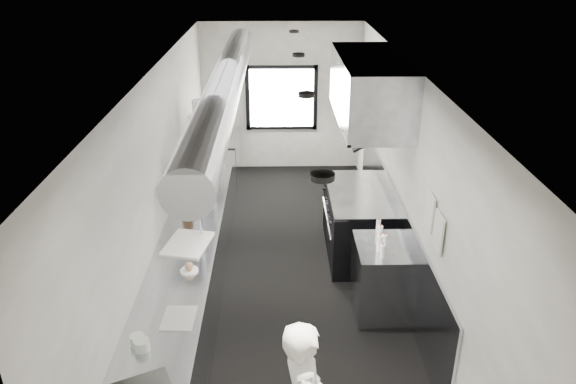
{
  "coord_description": "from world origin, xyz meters",
  "views": [
    {
      "loc": [
        -0.08,
        -6.16,
        4.12
      ],
      "look_at": [
        0.04,
        -0.2,
        1.37
      ],
      "focal_mm": 34.13,
      "sensor_mm": 36.0,
      "label": 1
    }
  ],
  "objects_px": {
    "prep_counter": "(191,272)",
    "range": "(357,222)",
    "plate_stack_d": "(201,113)",
    "squeeze_bottle_d": "(380,233)",
    "exhaust_hood": "(369,89)",
    "cutting_board": "(187,243)",
    "far_work_table": "(220,160)",
    "plate_stack_c": "(198,127)",
    "plate_stack_a": "(188,155)",
    "squeeze_bottle_e": "(378,226)",
    "small_plate": "(189,271)",
    "deli_tub_a": "(142,345)",
    "squeeze_bottle_b": "(380,243)",
    "deli_tub_b": "(137,340)",
    "knife_block": "(186,200)",
    "bottle_station": "(382,279)",
    "plate_stack_b": "(193,139)",
    "squeeze_bottle_c": "(385,241)",
    "pass_shelf": "(198,146)",
    "squeeze_bottle_a": "(382,251)"
  },
  "relations": [
    {
      "from": "prep_counter",
      "to": "range",
      "type": "height_order",
      "value": "range"
    },
    {
      "from": "plate_stack_d",
      "to": "squeeze_bottle_d",
      "type": "bearing_deg",
      "value": -44.82
    },
    {
      "from": "exhaust_hood",
      "to": "squeeze_bottle_d",
      "type": "xyz_separation_m",
      "value": [
        0.02,
        -1.25,
        -1.4
      ]
    },
    {
      "from": "range",
      "to": "cutting_board",
      "type": "relative_size",
      "value": 2.59
    },
    {
      "from": "far_work_table",
      "to": "plate_stack_c",
      "type": "xyz_separation_m",
      "value": [
        -0.05,
        -1.98,
        1.29
      ]
    },
    {
      "from": "range",
      "to": "plate_stack_a",
      "type": "distance_m",
      "value": 2.6
    },
    {
      "from": "plate_stack_a",
      "to": "squeeze_bottle_e",
      "type": "relative_size",
      "value": 1.9
    },
    {
      "from": "small_plate",
      "to": "squeeze_bottle_e",
      "type": "height_order",
      "value": "squeeze_bottle_e"
    },
    {
      "from": "prep_counter",
      "to": "plate_stack_c",
      "type": "bearing_deg",
      "value": 91.76
    },
    {
      "from": "deli_tub_a",
      "to": "squeeze_bottle_b",
      "type": "bearing_deg",
      "value": 34.51
    },
    {
      "from": "plate_stack_c",
      "to": "deli_tub_b",
      "type": "bearing_deg",
      "value": -91.94
    },
    {
      "from": "knife_block",
      "to": "squeeze_bottle_e",
      "type": "height_order",
      "value": "knife_block"
    },
    {
      "from": "bottle_station",
      "to": "range",
      "type": "bearing_deg",
      "value": 94.57
    },
    {
      "from": "knife_block",
      "to": "plate_stack_c",
      "type": "distance_m",
      "value": 1.17
    },
    {
      "from": "plate_stack_d",
      "to": "squeeze_bottle_b",
      "type": "xyz_separation_m",
      "value": [
        2.29,
        -2.58,
        -0.77
      ]
    },
    {
      "from": "prep_counter",
      "to": "deli_tub_b",
      "type": "distance_m",
      "value": 1.91
    },
    {
      "from": "plate_stack_b",
      "to": "squeeze_bottle_c",
      "type": "xyz_separation_m",
      "value": [
        2.34,
        -1.45,
        -0.74
      ]
    },
    {
      "from": "prep_counter",
      "to": "knife_block",
      "type": "height_order",
      "value": "knife_block"
    },
    {
      "from": "pass_shelf",
      "to": "cutting_board",
      "type": "xyz_separation_m",
      "value": [
        0.05,
        -1.61,
        -0.62
      ]
    },
    {
      "from": "plate_stack_a",
      "to": "squeeze_bottle_a",
      "type": "distance_m",
      "value": 2.62
    },
    {
      "from": "squeeze_bottle_d",
      "to": "squeeze_bottle_b",
      "type": "bearing_deg",
      "value": -100.75
    },
    {
      "from": "pass_shelf",
      "to": "plate_stack_a",
      "type": "xyz_separation_m",
      "value": [
        0.01,
        -0.84,
        0.19
      ]
    },
    {
      "from": "pass_shelf",
      "to": "deli_tub_b",
      "type": "height_order",
      "value": "pass_shelf"
    },
    {
      "from": "squeeze_bottle_d",
      "to": "squeeze_bottle_e",
      "type": "bearing_deg",
      "value": 85.83
    },
    {
      "from": "exhaust_hood",
      "to": "far_work_table",
      "type": "relative_size",
      "value": 1.83
    },
    {
      "from": "plate_stack_c",
      "to": "plate_stack_b",
      "type": "bearing_deg",
      "value": -89.94
    },
    {
      "from": "exhaust_hood",
      "to": "squeeze_bottle_c",
      "type": "relative_size",
      "value": 13.8
    },
    {
      "from": "far_work_table",
      "to": "small_plate",
      "type": "height_order",
      "value": "small_plate"
    },
    {
      "from": "pass_shelf",
      "to": "squeeze_bottle_c",
      "type": "height_order",
      "value": "pass_shelf"
    },
    {
      "from": "bottle_station",
      "to": "squeeze_bottle_e",
      "type": "distance_m",
      "value": 0.63
    },
    {
      "from": "plate_stack_c",
      "to": "squeeze_bottle_e",
      "type": "xyz_separation_m",
      "value": [
        2.33,
        -1.58,
        -0.76
      ]
    },
    {
      "from": "exhaust_hood",
      "to": "knife_block",
      "type": "bearing_deg",
      "value": -170.33
    },
    {
      "from": "plate_stack_c",
      "to": "squeeze_bottle_c",
      "type": "bearing_deg",
      "value": -39.62
    },
    {
      "from": "squeeze_bottle_b",
      "to": "pass_shelf",
      "type": "bearing_deg",
      "value": 141.32
    },
    {
      "from": "pass_shelf",
      "to": "range",
      "type": "xyz_separation_m",
      "value": [
        2.23,
        -0.3,
        -1.07
      ]
    },
    {
      "from": "prep_counter",
      "to": "small_plate",
      "type": "relative_size",
      "value": 30.78
    },
    {
      "from": "small_plate",
      "to": "plate_stack_b",
      "type": "distance_m",
      "value": 2.09
    },
    {
      "from": "plate_stack_b",
      "to": "prep_counter",
      "type": "bearing_deg",
      "value": -87.56
    },
    {
      "from": "plate_stack_b",
      "to": "squeeze_bottle_c",
      "type": "distance_m",
      "value": 2.85
    },
    {
      "from": "bottle_station",
      "to": "far_work_table",
      "type": "bearing_deg",
      "value": 120.53
    },
    {
      "from": "far_work_table",
      "to": "squeeze_bottle_a",
      "type": "xyz_separation_m",
      "value": [
        2.22,
        -4.15,
        0.53
      ]
    },
    {
      "from": "bottle_station",
      "to": "plate_stack_a",
      "type": "relative_size",
      "value": 2.96
    },
    {
      "from": "plate_stack_b",
      "to": "squeeze_bottle_b",
      "type": "distance_m",
      "value": 2.84
    },
    {
      "from": "cutting_board",
      "to": "squeeze_bottle_e",
      "type": "xyz_separation_m",
      "value": [
        2.27,
        0.26,
        0.07
      ]
    },
    {
      "from": "range",
      "to": "plate_stack_d",
      "type": "bearing_deg",
      "value": 154.61
    },
    {
      "from": "plate_stack_c",
      "to": "pass_shelf",
      "type": "bearing_deg",
      "value": -86.9
    },
    {
      "from": "cutting_board",
      "to": "prep_counter",
      "type": "bearing_deg",
      "value": 94.31
    },
    {
      "from": "pass_shelf",
      "to": "squeeze_bottle_d",
      "type": "height_order",
      "value": "pass_shelf"
    },
    {
      "from": "far_work_table",
      "to": "knife_block",
      "type": "distance_m",
      "value": 2.97
    },
    {
      "from": "range",
      "to": "squeeze_bottle_a",
      "type": "distance_m",
      "value": 1.73
    }
  ]
}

